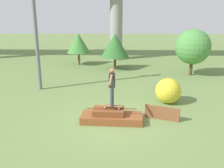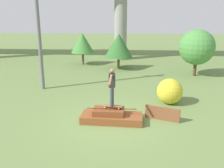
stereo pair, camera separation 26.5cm
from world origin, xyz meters
name	(u,v)px [view 1 (the left image)]	position (x,y,z in m)	size (l,w,h in m)	color
ground_plane	(112,121)	(0.00, 0.00, 0.00)	(80.00, 80.00, 0.00)	olive
scrap_pile	(111,116)	(-0.03, 0.01, 0.21)	(2.45, 1.05, 0.57)	brown
scrap_plank_loose	(162,113)	(2.02, 0.27, 0.27)	(1.34, 0.61, 0.54)	brown
skateboard	(112,106)	(0.01, 0.04, 0.65)	(0.82, 0.31, 0.09)	brown
skater	(112,85)	(0.01, 0.04, 1.52)	(0.24, 1.17, 1.49)	#383D4C
utility_pole	(35,27)	(-4.12, 4.14, 3.41)	(1.30, 0.20, 6.57)	slate
tree_behind_left	(115,45)	(-0.03, 9.38, 1.78)	(2.10, 2.10, 2.66)	brown
tree_behind_right	(193,47)	(5.17, 7.63, 1.93)	(2.34, 2.34, 3.11)	#4C3823
tree_mid_back	(78,43)	(-2.99, 10.86, 1.76)	(1.85, 1.85, 2.55)	brown
bush_yellow_flowering	(168,91)	(2.61, 2.18, 0.60)	(1.21, 1.21, 1.21)	gold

